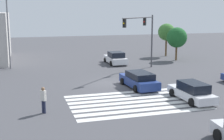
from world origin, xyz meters
name	(u,v)px	position (x,y,z in m)	size (l,w,h in m)	color
ground_plane	(112,84)	(0.00, 0.00, 0.00)	(111.04, 111.04, 0.00)	#47474C
crosswalk_markings	(135,102)	(0.00, -6.20, 0.00)	(9.90, 6.30, 0.01)	silver
traffic_signal_mast	(144,30)	(5.28, 5.28, 4.58)	(5.64, 5.64, 6.25)	#47474C
car_1	(139,80)	(1.91, -2.07, 0.69)	(2.38, 4.94, 1.42)	navy
car_2	(116,58)	(3.57, 10.58, 0.71)	(2.19, 4.71, 1.56)	silver
car_3	(192,92)	(4.32, -6.95, 0.67)	(2.04, 4.63, 1.44)	silver
pedestrian	(43,99)	(-6.77, -6.90, 1.02)	(0.41, 0.41, 1.80)	#232842
street_light_pole_a	(8,26)	(-9.35, 10.71, 5.01)	(0.80, 0.36, 8.41)	slate
tree_corner_b	(177,38)	(12.41, 10.94, 3.13)	(2.76, 2.76, 4.52)	brown
tree_corner_c	(166,32)	(12.82, 14.97, 3.59)	(2.52, 2.52, 4.87)	brown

